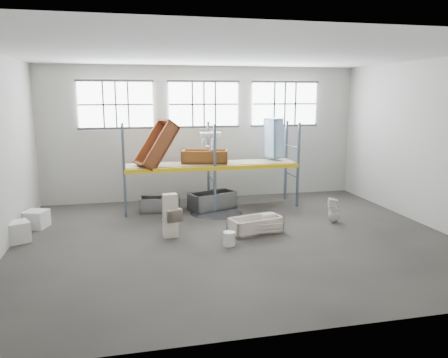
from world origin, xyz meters
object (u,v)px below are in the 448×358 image
object	(u,v)px
steel_tub_left	(160,204)
bucket	(229,239)
steel_tub_right	(212,200)
bathtub_beige	(256,225)
toilet_beige	(170,220)
rust_tub_flat	(205,157)
carton_near	(16,232)
cistern_tall	(170,216)
blue_tub_upright	(273,138)
toilet_white	(334,210)

from	to	relation	value
steel_tub_left	bucket	size ratio (longest dim) A/B	3.69
steel_tub_right	steel_tub_left	bearing A→B (deg)	178.26
bathtub_beige	toilet_beige	size ratio (longest dim) A/B	1.85
steel_tub_right	rust_tub_flat	xyz separation A→B (m)	(-0.19, 0.30, 1.52)
steel_tub_right	carton_near	distance (m)	6.31
cistern_tall	bucket	xyz separation A→B (m)	(1.44, -1.05, -0.44)
steel_tub_left	steel_tub_right	distance (m)	1.82
bathtub_beige	steel_tub_right	xyz separation A→B (m)	(-0.71, 2.91, 0.07)
steel_tub_left	blue_tub_upright	size ratio (longest dim) A/B	0.96
cistern_tall	carton_near	world-z (taller)	cistern_tall
blue_tub_upright	bucket	xyz separation A→B (m)	(-2.67, -4.29, -2.21)
steel_tub_left	blue_tub_upright	bearing A→B (deg)	5.54
cistern_tall	rust_tub_flat	bearing A→B (deg)	57.94
toilet_beige	blue_tub_upright	world-z (taller)	blue_tub_upright
steel_tub_left	bathtub_beige	bearing A→B (deg)	-49.51
blue_tub_upright	toilet_beige	bearing A→B (deg)	-143.81
bucket	bathtub_beige	bearing A→B (deg)	42.19
bathtub_beige	toilet_white	size ratio (longest dim) A/B	1.97
bathtub_beige	rust_tub_flat	bearing A→B (deg)	91.68
steel_tub_left	bucket	bearing A→B (deg)	-68.55
toilet_beige	toilet_white	size ratio (longest dim) A/B	1.07
rust_tub_flat	bucket	size ratio (longest dim) A/B	4.28
rust_tub_flat	carton_near	bearing A→B (deg)	-155.50
bathtub_beige	steel_tub_right	distance (m)	3.00
toilet_beige	steel_tub_left	xyz separation A→B (m)	(-0.10, 2.59, -0.16)
toilet_beige	blue_tub_upright	distance (m)	5.45
bathtub_beige	toilet_white	xyz separation A→B (m)	(2.70, 0.47, 0.16)
toilet_beige	cistern_tall	bearing A→B (deg)	71.82
blue_tub_upright	steel_tub_right	bearing A→B (deg)	-168.98
blue_tub_upright	carton_near	distance (m)	8.96
bathtub_beige	bucket	world-z (taller)	bathtub_beige
steel_tub_right	toilet_white	bearing A→B (deg)	-35.61
cistern_tall	rust_tub_flat	xyz separation A→B (m)	(1.55, 3.07, 1.20)
steel_tub_right	blue_tub_upright	world-z (taller)	blue_tub_upright
bathtub_beige	carton_near	bearing A→B (deg)	160.63
bathtub_beige	cistern_tall	size ratio (longest dim) A/B	1.23
bucket	rust_tub_flat	bearing A→B (deg)	88.53
steel_tub_right	carton_near	world-z (taller)	steel_tub_right
steel_tub_right	blue_tub_upright	distance (m)	3.20
bathtub_beige	toilet_beige	xyz separation A→B (m)	(-2.43, 0.37, 0.19)
toilet_beige	steel_tub_left	distance (m)	2.60
steel_tub_right	blue_tub_upright	bearing A→B (deg)	11.02
steel_tub_right	blue_tub_upright	size ratio (longest dim) A/B	1.13
carton_near	cistern_tall	bearing A→B (deg)	-6.62
carton_near	toilet_white	bearing A→B (deg)	-0.93
toilet_white	steel_tub_right	size ratio (longest dim) A/B	0.48
cistern_tall	blue_tub_upright	distance (m)	5.53
bucket	steel_tub_left	bearing A→B (deg)	111.45
cistern_tall	toilet_white	size ratio (longest dim) A/B	1.60
toilet_beige	blue_tub_upright	xyz separation A→B (m)	(4.10, 3.00, 1.98)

